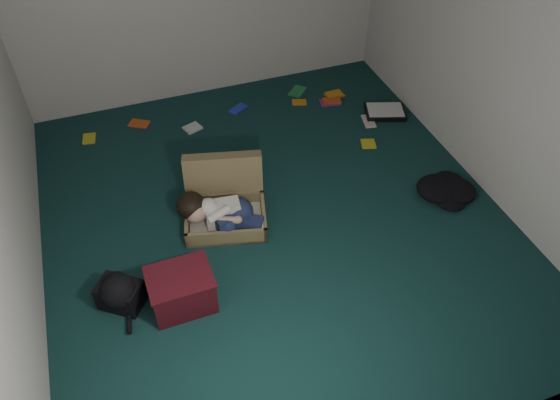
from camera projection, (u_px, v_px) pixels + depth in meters
floor at (274, 217)px, 4.93m from camera, size 4.50×4.50×0.00m
wall_front at (435, 348)px, 2.50m from camera, size 4.50×0.00×4.50m
wall_right at (500, 49)px, 4.52m from camera, size 0.00×4.50×4.50m
suitcase at (225, 201)px, 4.86m from camera, size 0.85×0.84×0.52m
person at (219, 212)px, 4.70m from camera, size 0.72×0.50×0.32m
maroon_bin at (182, 290)px, 4.14m from camera, size 0.49×0.39×0.33m
backpack at (120, 294)px, 4.17m from camera, size 0.52×0.50×0.24m
clothing_pile at (455, 192)px, 5.07m from camera, size 0.44×0.36×0.14m
paper_tray at (385, 112)px, 6.08m from camera, size 0.51×0.45×0.06m
book_scatter at (267, 115)px, 6.07m from camera, size 3.09×1.39×0.02m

